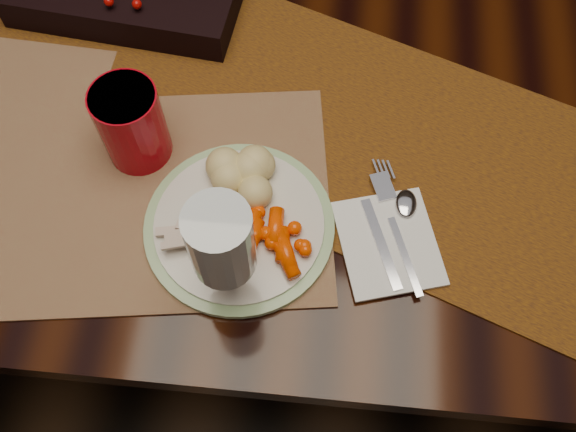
# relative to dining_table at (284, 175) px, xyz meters

# --- Properties ---
(floor) EXTENTS (5.00, 5.00, 0.00)m
(floor) POSITION_rel_dining_table_xyz_m (0.00, 0.00, -0.38)
(floor) COLOR black
(floor) RESTS_ON ground
(dining_table) EXTENTS (1.80, 1.00, 0.75)m
(dining_table) POSITION_rel_dining_table_xyz_m (0.00, 0.00, 0.00)
(dining_table) COLOR black
(dining_table) RESTS_ON floor
(table_runner) EXTENTS (1.70, 0.93, 0.00)m
(table_runner) POSITION_rel_dining_table_xyz_m (0.05, -0.12, 0.38)
(table_runner) COLOR #3A1E06
(table_runner) RESTS_ON dining_table
(placemat_main) EXTENTS (0.48, 0.38, 0.00)m
(placemat_main) POSITION_rel_dining_table_xyz_m (-0.13, -0.26, 0.38)
(placemat_main) COLOR olive
(placemat_main) RESTS_ON dining_table
(dinner_plate) EXTENTS (0.24, 0.24, 0.01)m
(dinner_plate) POSITION_rel_dining_table_xyz_m (-0.03, -0.30, 0.39)
(dinner_plate) COLOR silver
(dinner_plate) RESTS_ON placemat_main
(baby_carrots) EXTENTS (0.14, 0.12, 0.02)m
(baby_carrots) POSITION_rel_dining_table_xyz_m (0.01, -0.34, 0.41)
(baby_carrots) COLOR #F13F00
(baby_carrots) RESTS_ON dinner_plate
(mashed_potatoes) EXTENTS (0.11, 0.10, 0.05)m
(mashed_potatoes) POSITION_rel_dining_table_xyz_m (-0.03, -0.24, 0.42)
(mashed_potatoes) COLOR #D7C38A
(mashed_potatoes) RESTS_ON dinner_plate
(turkey_shreds) EXTENTS (0.09, 0.08, 0.02)m
(turkey_shreds) POSITION_rel_dining_table_xyz_m (-0.09, -0.33, 0.40)
(turkey_shreds) COLOR tan
(turkey_shreds) RESTS_ON dinner_plate
(napkin) EXTENTS (0.15, 0.16, 0.00)m
(napkin) POSITION_rel_dining_table_xyz_m (0.16, -0.30, 0.38)
(napkin) COLOR white
(napkin) RESTS_ON placemat_main
(fork) EXTENTS (0.08, 0.16, 0.00)m
(fork) POSITION_rel_dining_table_xyz_m (0.15, -0.29, 0.39)
(fork) COLOR silver
(fork) RESTS_ON napkin
(spoon) EXTENTS (0.07, 0.14, 0.00)m
(spoon) POSITION_rel_dining_table_xyz_m (0.18, -0.30, 0.39)
(spoon) COLOR silver
(spoon) RESTS_ON napkin
(red_cup) EXTENTS (0.11, 0.11, 0.12)m
(red_cup) POSITION_rel_dining_table_xyz_m (-0.17, -0.20, 0.44)
(red_cup) COLOR #A4030F
(red_cup) RESTS_ON placemat_main
(wine_glass) EXTENTS (0.08, 0.08, 0.20)m
(wine_glass) POSITION_rel_dining_table_xyz_m (-0.02, -0.38, 0.47)
(wine_glass) COLOR #B6BEC5
(wine_glass) RESTS_ON dining_table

